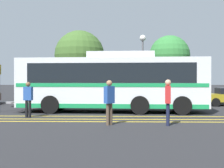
{
  "coord_description": "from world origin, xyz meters",
  "views": [
    {
      "loc": [
        1.53,
        -18.35,
        1.83
      ],
      "look_at": [
        1.04,
        -0.36,
        1.62
      ],
      "focal_mm": 50.0,
      "sensor_mm": 36.0,
      "label": 1
    }
  ],
  "objects": [
    {
      "name": "parked_car_1",
      "position": [
        -3.51,
        4.51,
        0.7
      ],
      "size": [
        4.44,
        2.07,
        1.38
      ],
      "rotation": [
        0.0,
        0.0,
        -1.56
      ],
      "color": "maroon",
      "rests_on": "ground_plane"
    },
    {
      "name": "pedestrian_1",
      "position": [
        -3.02,
        -3.14,
        1.0
      ],
      "size": [
        0.45,
        0.29,
        1.75
      ],
      "rotation": [
        0.0,
        0.0,
        6.11
      ],
      "color": "black",
      "rests_on": "ground_plane"
    },
    {
      "name": "transit_bus",
      "position": [
        1.06,
        -0.36,
        1.76
      ],
      "size": [
        11.07,
        3.19,
        3.44
      ],
      "rotation": [
        0.0,
        0.0,
        1.51
      ],
      "color": "silver",
      "rests_on": "ground_plane"
    },
    {
      "name": "lane_strip_0",
      "position": [
        1.04,
        -2.56,
        0.0
      ],
      "size": [
        30.64,
        0.2,
        0.01
      ],
      "primitive_type": "cube",
      "rotation": [
        0.0,
        0.0,
        1.57
      ],
      "color": "gold",
      "rests_on": "ground_plane"
    },
    {
      "name": "street_lamp",
      "position": [
        3.37,
        7.35,
        4.11
      ],
      "size": [
        0.51,
        0.51,
        5.57
      ],
      "color": "#59595E",
      "rests_on": "ground_plane"
    },
    {
      "name": "lane_strip_2",
      "position": [
        1.04,
        -4.63,
        0.0
      ],
      "size": [
        30.64,
        0.2,
        0.01
      ],
      "primitive_type": "cube",
      "rotation": [
        0.0,
        0.0,
        1.57
      ],
      "color": "gold",
      "rests_on": "ground_plane"
    },
    {
      "name": "ground_plane",
      "position": [
        0.0,
        0.0,
        0.0
      ],
      "size": [
        220.0,
        220.0,
        0.0
      ],
      "primitive_type": "plane",
      "color": "#262628"
    },
    {
      "name": "tree_1",
      "position": [
        5.92,
        9.56,
        4.03
      ],
      "size": [
        3.59,
        3.59,
        5.84
      ],
      "color": "#513823",
      "rests_on": "ground_plane"
    },
    {
      "name": "pedestrian_2",
      "position": [
        3.45,
        -5.71,
        1.07
      ],
      "size": [
        0.29,
        0.45,
        1.86
      ],
      "rotation": [
        0.0,
        0.0,
        4.54
      ],
      "color": "#191E38",
      "rests_on": "ground_plane"
    },
    {
      "name": "curb_strip",
      "position": [
        1.04,
        5.97,
        0.07
      ],
      "size": [
        38.64,
        0.36,
        0.15
      ],
      "primitive_type": "cube",
      "color": "#99999E",
      "rests_on": "ground_plane"
    },
    {
      "name": "pedestrian_0",
      "position": [
        1.07,
        -5.65,
        1.06
      ],
      "size": [
        0.45,
        0.45,
        1.84
      ],
      "rotation": [
        0.0,
        0.0,
        0.8
      ],
      "color": "brown",
      "rests_on": "ground_plane"
    },
    {
      "name": "parked_car_2",
      "position": [
        2.85,
        4.59,
        0.76
      ],
      "size": [
        4.78,
        2.09,
        1.48
      ],
      "rotation": [
        0.0,
        0.0,
        -1.62
      ],
      "color": "#4C3823",
      "rests_on": "ground_plane"
    },
    {
      "name": "lane_strip_1",
      "position": [
        1.04,
        -3.75,
        0.0
      ],
      "size": [
        30.64,
        0.2,
        0.01
      ],
      "primitive_type": "cube",
      "rotation": [
        0.0,
        0.0,
        1.57
      ],
      "color": "gold",
      "rests_on": "ground_plane"
    },
    {
      "name": "tree_0",
      "position": [
        -2.29,
        10.66,
        4.17
      ],
      "size": [
        4.63,
        4.63,
        6.49
      ],
      "color": "#513823",
      "rests_on": "ground_plane"
    }
  ]
}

